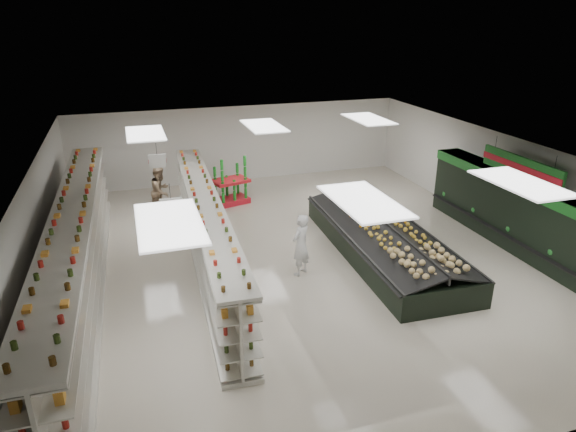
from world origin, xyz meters
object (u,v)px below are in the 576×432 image
object	(u,v)px
produce_island	(384,239)
shopper_main	(301,245)
gondola_left	(79,258)
gondola_center	(206,233)
soda_endcap	(230,183)
shopper_background	(161,191)

from	to	relation	value
produce_island	shopper_main	world-z (taller)	shopper_main
gondola_left	shopper_main	bearing A→B (deg)	-5.51
gondola_center	produce_island	distance (m)	5.28
shopper_main	gondola_center	bearing A→B (deg)	-71.10
shopper_main	gondola_left	bearing A→B (deg)	-43.81
soda_endcap	shopper_main	world-z (taller)	shopper_main
gondola_center	shopper_main	xyz separation A→B (m)	(2.34, -1.57, -0.01)
soda_endcap	shopper_main	xyz separation A→B (m)	(0.68, -6.23, 0.07)
shopper_main	produce_island	bearing A→B (deg)	151.61
gondola_center	produce_island	xyz separation A→B (m)	(5.14, -1.13, -0.42)
gondola_left	gondola_center	distance (m)	3.51
gondola_left	shopper_main	world-z (taller)	gondola_left
gondola_left	shopper_background	bearing A→B (deg)	65.48
gondola_left	gondola_center	world-z (taller)	gondola_left
shopper_background	gondola_left	bearing A→B (deg)	-170.90
gondola_left	produce_island	xyz separation A→B (m)	(8.53, -0.21, -0.57)
produce_island	shopper_main	bearing A→B (deg)	-171.05
shopper_main	shopper_background	bearing A→B (deg)	-97.62
produce_island	soda_endcap	bearing A→B (deg)	121.03
produce_island	soda_endcap	xyz separation A→B (m)	(-3.48, 5.78, 0.34)
soda_endcap	shopper_background	xyz separation A→B (m)	(-2.61, -0.46, 0.09)
gondola_center	soda_endcap	xyz separation A→B (m)	(1.66, 4.66, -0.08)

